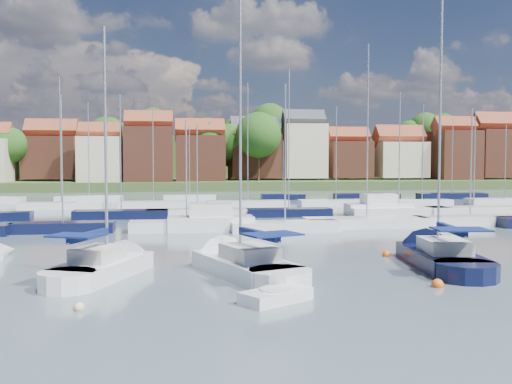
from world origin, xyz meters
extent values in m
plane|color=#495B63|center=(0.00, 40.00, 0.00)|extent=(260.00, 260.00, 0.00)
cube|color=silver|center=(-11.73, 1.96, 0.25)|extent=(4.73, 6.68, 1.20)
cone|color=silver|center=(-10.25, 5.52, 0.25)|extent=(3.52, 3.75, 2.57)
cylinder|color=silver|center=(-12.91, -0.89, 0.25)|extent=(3.36, 3.36, 1.20)
cube|color=beige|center=(-11.89, 1.57, 1.20)|extent=(2.64, 3.06, 0.70)
cylinder|color=#B2B2B7|center=(-11.56, 2.36, 6.56)|extent=(0.14, 0.14, 11.42)
cylinder|color=#B2B2B7|center=(-12.22, 0.77, 2.05)|extent=(1.40, 3.20, 0.10)
cube|color=#0F1B4D|center=(-12.22, 0.77, 2.20)|extent=(1.52, 3.12, 0.35)
cube|color=#0F1B4D|center=(-12.65, -0.25, 2.35)|extent=(2.61, 2.26, 0.08)
cube|color=silver|center=(-4.75, 1.50, 0.25)|extent=(5.14, 7.58, 1.20)
cone|color=silver|center=(-6.24, 5.61, 0.25)|extent=(3.91, 4.20, 2.92)
cylinder|color=silver|center=(-3.55, -1.79, 0.25)|extent=(3.74, 3.74, 1.20)
cube|color=beige|center=(-4.58, 1.05, 1.20)|extent=(2.92, 3.44, 0.70)
cylinder|color=#B2B2B7|center=(-4.91, 1.96, 7.33)|extent=(0.14, 0.14, 12.97)
cylinder|color=#B2B2B7|center=(-4.25, 0.13, 2.05)|extent=(1.43, 3.69, 0.10)
cube|color=#0F1B4D|center=(-4.25, 0.13, 2.20)|extent=(1.55, 3.58, 0.35)
cube|color=#0F1B4D|center=(-3.81, -1.06, 2.35)|extent=(2.93, 2.49, 0.08)
cube|color=black|center=(6.05, 2.31, 0.25)|extent=(3.98, 7.64, 1.20)
cone|color=black|center=(6.66, 6.83, 0.25)|extent=(3.48, 3.92, 3.04)
cylinder|color=black|center=(5.57, -1.30, 0.25)|extent=(3.42, 3.42, 1.20)
cube|color=beige|center=(5.99, 1.81, 1.20)|extent=(2.51, 3.30, 0.70)
cylinder|color=#B2B2B7|center=(6.12, 2.82, 7.76)|extent=(0.14, 0.14, 13.82)
cylinder|color=#B2B2B7|center=(5.85, 0.81, 2.05)|extent=(0.64, 4.03, 0.10)
cube|color=#0F1B4D|center=(5.85, 0.81, 2.20)|extent=(0.81, 3.86, 0.35)
cube|color=#0F1B4D|center=(5.68, -0.50, 2.35)|extent=(2.80, 2.15, 0.08)
cube|color=silver|center=(-4.19, -4.21, 0.21)|extent=(3.23, 2.77, 0.58)
cylinder|color=silver|center=(-4.19, -4.21, 0.37)|extent=(1.38, 1.38, 0.37)
sphere|color=beige|center=(-11.84, -4.42, 0.00)|extent=(0.43, 0.43, 0.43)
sphere|color=#D85914|center=(-3.24, -2.04, 0.00)|extent=(0.50, 0.50, 0.50)
sphere|color=#D85914|center=(3.54, -2.53, 0.00)|extent=(0.55, 0.55, 0.55)
sphere|color=#D85914|center=(4.35, 5.87, 0.00)|extent=(0.50, 0.50, 0.50)
cube|color=black|center=(-17.11, 20.54, 0.35)|extent=(8.01, 2.24, 1.00)
cylinder|color=#B2B2B7|center=(-17.11, 20.54, 5.93)|extent=(0.12, 0.12, 10.16)
cube|color=silver|center=(-7.27, 20.20, 0.35)|extent=(9.22, 2.58, 1.00)
cylinder|color=#B2B2B7|center=(-7.27, 20.20, 4.94)|extent=(0.12, 0.12, 8.18)
cube|color=silver|center=(0.63, 18.61, 0.35)|extent=(8.78, 2.46, 1.00)
cylinder|color=#B2B2B7|center=(0.63, 18.61, 6.38)|extent=(0.12, 0.12, 11.06)
cube|color=silver|center=(8.23, 20.67, 0.35)|extent=(10.79, 3.02, 1.00)
cylinder|color=#B2B2B7|center=(8.23, 20.67, 8.29)|extent=(0.12, 0.12, 14.87)
cube|color=silver|center=(17.98, 21.03, 0.35)|extent=(10.13, 2.84, 1.00)
cylinder|color=#B2B2B7|center=(17.98, 21.03, 5.65)|extent=(0.12, 0.12, 9.59)
cube|color=silver|center=(-5.31, 20.00, 0.50)|extent=(7.00, 2.60, 1.40)
cube|color=silver|center=(-5.31, 20.00, 1.60)|extent=(3.50, 2.20, 1.30)
cube|color=black|center=(-13.55, 31.64, 0.35)|extent=(9.30, 2.60, 1.00)
cylinder|color=#B2B2B7|center=(-13.55, 31.64, 6.59)|extent=(0.12, 0.12, 11.48)
cube|color=silver|center=(-5.94, 32.01, 0.35)|extent=(10.40, 2.91, 1.00)
cylinder|color=#B2B2B7|center=(-5.94, 32.01, 5.24)|extent=(0.12, 0.12, 8.77)
cube|color=black|center=(3.48, 31.28, 0.35)|extent=(8.80, 2.46, 1.00)
cylinder|color=#B2B2B7|center=(3.48, 31.28, 8.01)|extent=(0.12, 0.12, 14.33)
cube|color=silver|center=(15.40, 31.16, 0.35)|extent=(10.73, 3.00, 1.00)
cylinder|color=#B2B2B7|center=(15.40, 31.16, 6.92)|extent=(0.12, 0.12, 12.14)
cube|color=silver|center=(23.82, 30.97, 0.35)|extent=(10.48, 2.93, 1.00)
cylinder|color=#B2B2B7|center=(23.82, 30.97, 5.99)|extent=(0.12, 0.12, 10.28)
cube|color=silver|center=(13.46, 32.00, 0.50)|extent=(7.00, 2.60, 1.40)
cube|color=silver|center=(13.46, 32.00, 1.60)|extent=(3.50, 2.20, 1.30)
cube|color=silver|center=(-21.71, 44.21, 0.35)|extent=(9.71, 2.72, 1.00)
cylinder|color=#B2B2B7|center=(-21.71, 44.21, 8.29)|extent=(0.12, 0.12, 14.88)
cube|color=silver|center=(-10.84, 44.51, 0.35)|extent=(8.49, 2.38, 1.00)
cylinder|color=#B2B2B7|center=(-10.84, 44.51, 6.51)|extent=(0.12, 0.12, 11.31)
cube|color=silver|center=(0.79, 43.78, 0.35)|extent=(10.16, 2.85, 1.00)
cylinder|color=#B2B2B7|center=(0.79, 43.78, 8.15)|extent=(0.12, 0.12, 14.59)
cube|color=silver|center=(12.17, 43.90, 0.35)|extent=(9.53, 2.67, 1.00)
cylinder|color=#B2B2B7|center=(12.17, 43.90, 6.81)|extent=(0.12, 0.12, 11.91)
cube|color=silver|center=(23.16, 42.50, 0.35)|extent=(7.62, 2.13, 1.00)
cylinder|color=#B2B2B7|center=(23.16, 42.50, 6.91)|extent=(0.12, 0.12, 12.13)
cube|color=silver|center=(35.22, 43.59, 0.35)|extent=(10.17, 2.85, 1.00)
cylinder|color=#B2B2B7|center=(35.22, 43.59, 5.72)|extent=(0.12, 0.12, 9.73)
cube|color=silver|center=(-20.26, 56.56, 0.35)|extent=(9.24, 2.59, 1.00)
cylinder|color=#B2B2B7|center=(-20.26, 56.56, 7.43)|extent=(0.12, 0.12, 13.17)
cube|color=silver|center=(-6.08, 57.30, 0.35)|extent=(7.57, 2.12, 1.00)
cylinder|color=#B2B2B7|center=(-6.08, 57.30, 5.97)|extent=(0.12, 0.12, 10.24)
cube|color=black|center=(7.88, 57.47, 0.35)|extent=(6.58, 1.84, 1.00)
cylinder|color=#B2B2B7|center=(7.88, 57.47, 4.85)|extent=(0.12, 0.12, 8.01)
cube|color=black|center=(20.94, 57.40, 0.35)|extent=(9.92, 2.78, 1.00)
cylinder|color=#B2B2B7|center=(20.94, 57.40, 6.31)|extent=(0.12, 0.12, 10.92)
cube|color=black|center=(34.28, 56.37, 0.35)|extent=(10.55, 2.95, 1.00)
cylinder|color=#B2B2B7|center=(34.28, 56.37, 6.61)|extent=(0.12, 0.12, 11.51)
cube|color=#384924|center=(0.00, 117.00, 0.30)|extent=(200.00, 70.00, 3.00)
cube|color=#384924|center=(0.00, 142.00, 5.00)|extent=(200.00, 60.00, 14.00)
cube|color=brown|center=(-33.65, 97.79, 6.56)|extent=(10.37, 9.97, 8.73)
cube|color=brown|center=(-33.65, 97.79, 12.20)|extent=(10.57, 5.13, 5.13)
cube|color=beige|center=(-22.74, 89.00, 6.08)|extent=(8.09, 8.80, 8.96)
cube|color=brown|center=(-22.74, 89.00, 11.55)|extent=(8.25, 4.00, 4.00)
cube|color=brown|center=(-13.35, 89.94, 7.08)|extent=(9.36, 10.17, 10.97)
cube|color=brown|center=(-13.35, 89.94, 13.72)|extent=(9.54, 4.63, 4.63)
cube|color=brown|center=(-3.04, 91.65, 6.31)|extent=(9.90, 8.56, 9.42)
cube|color=brown|center=(-3.04, 91.65, 12.23)|extent=(10.10, 4.90, 4.90)
cube|color=brown|center=(9.10, 96.65, 6.95)|extent=(10.59, 8.93, 9.49)
cube|color=#383A42|center=(9.10, 96.65, 12.99)|extent=(10.80, 5.24, 5.24)
cube|color=beige|center=(19.71, 95.80, 8.02)|extent=(9.01, 8.61, 11.65)
cube|color=#383A42|center=(19.71, 95.80, 14.95)|extent=(9.19, 4.46, 4.46)
cube|color=brown|center=(30.17, 97.00, 6.20)|extent=(9.10, 9.34, 8.00)
cube|color=brown|center=(30.17, 97.00, 11.32)|extent=(9.28, 4.50, 4.50)
cube|color=beige|center=(41.95, 96.59, 6.14)|extent=(10.86, 9.59, 7.88)
cube|color=brown|center=(41.95, 96.59, 11.41)|extent=(11.07, 5.37, 5.37)
cube|color=brown|center=(53.76, 93.92, 7.09)|extent=(9.18, 9.96, 10.97)
cube|color=brown|center=(53.76, 93.92, 13.70)|extent=(9.36, 4.54, 4.54)
cube|color=brown|center=(65.18, 95.21, 7.58)|extent=(11.39, 9.67, 10.76)
cube|color=brown|center=(65.18, 95.21, 14.36)|extent=(11.62, 5.64, 5.64)
cylinder|color=#382619|center=(56.77, 115.51, 8.51)|extent=(0.50, 0.50, 4.47)
sphere|color=#2C5A1C|center=(56.77, 115.51, 14.58)|extent=(8.18, 8.18, 8.18)
cylinder|color=#382619|center=(3.46, 95.93, 3.83)|extent=(0.50, 0.50, 4.46)
sphere|color=#2C5A1C|center=(3.46, 95.93, 9.88)|extent=(8.15, 8.15, 8.15)
cylinder|color=#382619|center=(15.22, 113.68, 8.58)|extent=(0.50, 0.50, 5.15)
sphere|color=#2C5A1C|center=(15.22, 113.68, 15.56)|extent=(9.41, 9.41, 9.41)
cylinder|color=#382619|center=(-13.54, 116.31, 8.68)|extent=(0.50, 0.50, 4.56)
sphere|color=#2C5A1C|center=(-13.54, 116.31, 14.87)|extent=(8.34, 8.34, 8.34)
cylinder|color=#382619|center=(-23.24, 105.25, 4.18)|extent=(0.50, 0.50, 5.15)
sphere|color=#2C5A1C|center=(-23.24, 105.25, 11.17)|extent=(9.42, 9.42, 9.42)
cylinder|color=#382619|center=(-38.67, 107.32, 6.76)|extent=(0.50, 0.50, 3.42)
sphere|color=#2C5A1C|center=(-38.67, 107.32, 11.40)|extent=(6.26, 6.26, 6.26)
cylinder|color=#382619|center=(13.76, 104.71, 3.48)|extent=(0.50, 0.50, 3.77)
sphere|color=#2C5A1C|center=(13.76, 104.71, 8.60)|extent=(6.89, 6.89, 6.89)
cylinder|color=#382619|center=(9.05, 90.94, 4.21)|extent=(0.50, 0.50, 5.21)
sphere|color=#2C5A1C|center=(9.05, 90.94, 11.28)|extent=(9.53, 9.53, 9.53)
cylinder|color=#382619|center=(61.93, 101.62, 3.09)|extent=(0.50, 0.50, 2.97)
sphere|color=#2C5A1C|center=(61.93, 101.62, 7.12)|extent=(5.44, 5.44, 5.44)
cylinder|color=#382619|center=(-1.15, 93.75, 4.02)|extent=(0.50, 0.50, 4.84)
sphere|color=#2C5A1C|center=(-1.15, 93.75, 10.59)|extent=(8.85, 8.85, 8.85)
cylinder|color=#382619|center=(52.68, 115.72, 8.17)|extent=(0.50, 0.50, 3.72)
sphere|color=#2C5A1C|center=(52.68, 115.72, 13.21)|extent=(6.80, 6.80, 6.80)
cylinder|color=#382619|center=(54.05, 94.13, 3.62)|extent=(0.50, 0.50, 4.05)
sphere|color=#2C5A1C|center=(54.05, 94.13, 9.11)|extent=(7.40, 7.40, 7.40)
cylinder|color=#382619|center=(-40.96, 92.79, 3.60)|extent=(0.50, 0.50, 4.00)
sphere|color=#2C5A1C|center=(-40.96, 92.79, 9.04)|extent=(7.32, 7.32, 7.32)
cylinder|color=#382619|center=(6.84, 113.29, 7.91)|extent=(0.50, 0.50, 3.93)
sphere|color=#2C5A1C|center=(6.84, 113.29, 13.24)|extent=(7.19, 7.19, 7.19)
cylinder|color=#382619|center=(30.65, 100.17, 3.51)|extent=(0.50, 0.50, 3.82)
sphere|color=#2C5A1C|center=(30.65, 100.17, 8.70)|extent=(6.99, 6.99, 6.99)
cylinder|color=#382619|center=(-17.44, 93.12, 3.34)|extent=(0.50, 0.50, 3.48)
sphere|color=#2C5A1C|center=(-17.44, 93.12, 8.07)|extent=(6.37, 6.37, 6.37)
cylinder|color=#382619|center=(57.51, 102.81, 3.09)|extent=(0.50, 0.50, 2.99)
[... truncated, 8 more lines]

